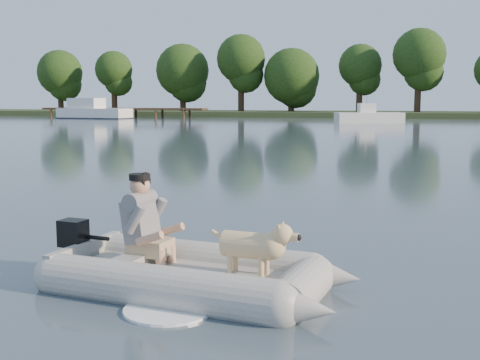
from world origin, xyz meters
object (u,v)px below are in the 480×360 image
(man, at_px, (142,217))
(motorboat, at_px, (369,110))
(dinghy, at_px, (193,240))
(dog, at_px, (248,250))
(cabin_cruiser, at_px, (94,108))
(dock, at_px, (123,113))

(man, height_order, motorboat, motorboat)
(dinghy, relative_size, motorboat, 0.73)
(man, height_order, dog, man)
(dog, relative_size, motorboat, 0.14)
(man, relative_size, cabin_cruiser, 0.12)
(man, height_order, cabin_cruiser, cabin_cruiser)
(man, bearing_deg, dog, 0.00)
(man, bearing_deg, dinghy, -4.24)
(man, distance_m, motorboat, 44.53)
(dinghy, bearing_deg, dog, 4.57)
(dinghy, xyz_separation_m, cabin_cruiser, (-27.81, 49.57, 0.52))
(motorboat, bearing_deg, dog, -107.45)
(dock, relative_size, man, 19.38)
(dog, bearing_deg, dock, 124.52)
(man, bearing_deg, motorboat, 97.56)
(dock, bearing_deg, motorboat, -17.15)
(dock, distance_m, dog, 58.92)
(dinghy, height_order, motorboat, motorboat)
(cabin_cruiser, bearing_deg, dog, -52.39)
(dock, height_order, dinghy, dinghy)
(dog, xyz_separation_m, cabin_cruiser, (-28.37, 49.60, 0.58))
(dog, relative_size, cabin_cruiser, 0.10)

